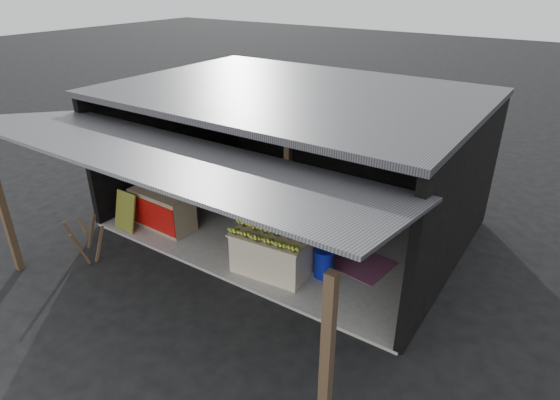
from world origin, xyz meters
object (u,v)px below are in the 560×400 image
Objects in this scene: white_crate at (308,229)px; sawhorse at (85,236)px; neighbor_stall at (162,207)px; banana_table at (273,252)px; plastic_chair at (369,218)px; water_barrel at (324,263)px.

white_crate is 1.07× the size of sawhorse.
neighbor_stall reaches higher than sawhorse.
neighbor_stall is (-2.96, 0.07, 0.06)m from banana_table.
plastic_chair is at bearing 27.42° from neighbor_stall.
banana_table is at bearing -95.30° from plastic_chair.
sawhorse is 4.67m from water_barrel.
neighbor_stall is at bearing 98.52° from sawhorse.
neighbor_stall is 1.79× the size of sawhorse.
banana_table reaches higher than water_barrel.
white_crate is 3.25m from neighbor_stall.
banana_table is 1.80× the size of sawhorse.
banana_table reaches higher than sawhorse.
plastic_chair is (0.14, 1.61, 0.27)m from water_barrel.
plastic_chair reaches higher than banana_table.
neighbor_stall is at bearing 173.39° from banana_table.
sawhorse is at bearing -102.07° from neighbor_stall.
white_crate is 1.01m from water_barrel.
neighbor_stall is 3.85m from water_barrel.
white_crate is (0.13, 1.06, 0.05)m from banana_table.
banana_table is 1.68× the size of plastic_chair.
sawhorse is 0.93× the size of plastic_chair.
sawhorse is 5.65m from plastic_chair.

